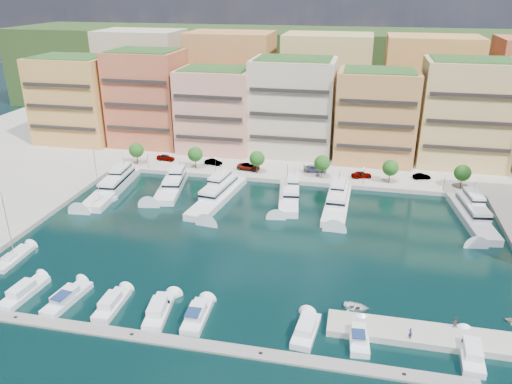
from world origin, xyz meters
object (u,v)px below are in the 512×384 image
car_3 (315,169)px  cruiser_2 (112,305)px  cruiser_3 (159,311)px  lamppost_3 (364,173)px  tree_1 (195,154)px  yacht_3 (289,195)px  cruiser_6 (306,331)px  tree_4 (390,168)px  lamppost_0 (147,157)px  sailboat_2 (100,204)px  yacht_0 (114,185)px  car_2 (249,167)px  lamppost_2 (288,168)px  yacht_2 (219,194)px  car_5 (422,176)px  car_4 (361,175)px  cruiser_9 (471,353)px  yacht_1 (172,186)px  car_0 (166,158)px  car_1 (213,162)px  tree_3 (322,163)px  tender_0 (356,307)px  cruiser_0 (24,293)px  lamppost_4 (445,179)px  cruiser_4 (197,316)px  cruiser_1 (67,299)px  tree_0 (136,150)px  person_1 (455,322)px  tender_3 (511,320)px  yacht_6 (472,214)px  tree_2 (257,159)px  tree_5 (463,173)px  lamppost_1 (216,162)px  person_0 (410,333)px

car_3 → cruiser_2: bearing=151.3°
car_3 → cruiser_3: bearing=157.6°
lamppost_3 → tree_1: bearing=176.9°
yacht_3 → cruiser_6: yacht_3 is taller
cruiser_6 → tree_4: bearing=77.6°
lamppost_0 → cruiser_3: (25.75, -55.79, -3.28)m
tree_4 → sailboat_2: size_ratio=0.43×
lamppost_0 → yacht_0: bearing=-102.3°
lamppost_3 → car_2: lamppost_3 is taller
lamppost_3 → cruiser_6: bearing=-96.9°
lamppost_2 → car_2: 11.48m
lamppost_2 → yacht_0: (-38.87, -13.21, -2.62)m
yacht_2 → car_5: 49.32m
car_4 → car_5: size_ratio=1.15×
cruiser_9 → yacht_1: bearing=142.1°
lamppost_0 → cruiser_6: lamppost_0 is taller
yacht_2 → car_0: size_ratio=5.02×
car_1 → yacht_3: bearing=-117.2°
sailboat_2 → car_3: (43.88, 28.13, 1.52)m
yacht_0 → car_1: (18.52, 18.93, 0.55)m
tree_3 → tender_0: bearing=-79.0°
tree_1 → yacht_1: (-1.56, -12.76, -3.65)m
cruiser_0 → sailboat_2: bearing=99.0°
lamppost_4 → sailboat_2: size_ratio=0.32×
cruiser_6 → car_4: 60.42m
cruiser_3 → cruiser_4: bearing=-0.1°
lamppost_0 → cruiser_1: lamppost_0 is taller
tree_0 → person_1: bearing=-36.9°
tree_0 → cruiser_6: bearing=-48.6°
tree_4 → car_3: bearing=168.2°
tree_1 → tender_3: tree_1 is taller
tree_0 → tree_4: same height
cruiser_6 → car_3: bearing=94.8°
yacht_0 → yacht_1: bearing=11.7°
yacht_6 → cruiser_4: bearing=-135.6°
tree_2 → sailboat_2: (-29.83, -24.39, -4.43)m
yacht_6 → car_0: size_ratio=4.65×
person_1 → cruiser_4: bearing=6.2°
cruiser_3 → car_0: bearing=110.7°
yacht_0 → cruiser_6: yacht_0 is taller
yacht_2 → car_0: bearing=136.1°
tree_4 → tree_5: size_ratio=1.00×
tender_0 → car_5: (13.88, 54.93, 1.29)m
car_4 → tree_0: bearing=74.3°
car_0 → lamppost_3: bearing=-92.4°
cruiser_6 → lamppost_1: bearing=117.7°
yacht_2 → cruiser_4: size_ratio=3.04×
cruiser_3 → car_0: (-23.52, 62.21, 1.28)m
cruiser_4 → car_5: size_ratio=1.91×
car_3 → person_0: (18.94, -61.05, -0.02)m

